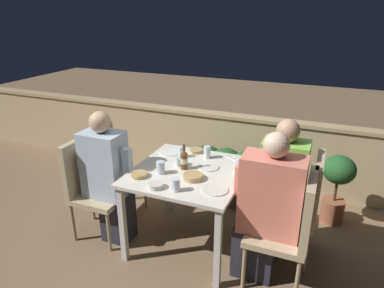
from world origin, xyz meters
TOP-DOWN VIEW (x-y plane):
  - ground_plane at (0.00, 0.00)m, footprint 16.00×16.00m
  - parapet_wall at (0.00, 1.39)m, footprint 9.00×0.18m
  - dining_table at (0.00, 0.00)m, footprint 0.95×0.99m
  - planter_hedge at (0.07, 0.87)m, footprint 0.86×0.47m
  - chair_left_near at (-0.93, -0.20)m, footprint 0.47×0.46m
  - person_blue_shirt at (-0.72, -0.20)m, footprint 0.47×0.26m
  - chair_left_far at (-0.98, 0.16)m, footprint 0.47×0.46m
  - chair_right_near at (0.93, -0.18)m, footprint 0.47×0.46m
  - person_coral_top at (0.72, -0.18)m, footprint 0.52×0.26m
  - chair_right_far at (0.96, 0.19)m, footprint 0.47×0.46m
  - person_green_blouse at (0.75, 0.19)m, footprint 0.47×0.26m
  - beer_bottle at (-0.05, 0.01)m, footprint 0.07×0.07m
  - plate_0 at (-0.33, 0.29)m, footprint 0.20×0.20m
  - plate_1 at (0.14, 0.11)m, footprint 0.19×0.19m
  - plate_2 at (0.33, -0.25)m, footprint 0.21×0.21m
  - bowl_0 at (-0.12, -0.39)m, footprint 0.12×0.12m
  - bowl_1 at (0.10, -0.14)m, footprint 0.17×0.17m
  - bowl_2 at (-0.34, -0.27)m, footprint 0.14×0.14m
  - bowl_3 at (-0.09, 0.40)m, footprint 0.13×0.13m
  - glass_cup_0 at (0.06, 0.31)m, footprint 0.07×0.07m
  - glass_cup_1 at (-0.20, -0.15)m, footprint 0.08×0.08m
  - glass_cup_2 at (0.41, 0.11)m, footprint 0.06×0.06m
  - glass_cup_3 at (-0.12, 0.06)m, footprint 0.08×0.08m
  - glass_cup_4 at (0.05, -0.37)m, footprint 0.07×0.07m
  - glass_cup_5 at (-0.18, 0.24)m, footprint 0.06×0.06m
  - fork_0 at (0.29, 0.37)m, footprint 0.15×0.11m
  - potted_plant at (1.24, 0.89)m, footprint 0.32×0.32m

SIDE VIEW (x-z plane):
  - ground_plane at x=0.00m, z-range 0.00..0.00m
  - planter_hedge at x=0.07m, z-range 0.04..0.67m
  - parapet_wall at x=0.00m, z-range 0.01..0.88m
  - potted_plant at x=1.24m, z-range 0.08..0.81m
  - chair_left_near at x=-0.93m, z-range 0.08..1.05m
  - chair_left_far at x=-0.98m, z-range 0.08..1.05m
  - chair_right_near at x=0.93m, z-range 0.08..1.05m
  - chair_right_far at x=0.96m, z-range 0.08..1.05m
  - person_coral_top at x=0.72m, z-range 0.00..1.27m
  - person_green_blouse at x=0.75m, z-range 0.01..1.27m
  - person_blue_shirt at x=-0.72m, z-range 0.01..1.27m
  - dining_table at x=0.00m, z-range 0.29..1.04m
  - fork_0 at x=0.29m, z-range 0.75..0.76m
  - plate_0 at x=-0.33m, z-range 0.75..0.76m
  - plate_1 at x=0.14m, z-range 0.75..0.76m
  - plate_2 at x=0.33m, z-range 0.75..0.76m
  - bowl_3 at x=-0.09m, z-range 0.76..0.79m
  - bowl_2 at x=-0.34m, z-range 0.76..0.79m
  - bowl_0 at x=-0.12m, z-range 0.76..0.80m
  - bowl_1 at x=0.10m, z-range 0.76..0.80m
  - glass_cup_3 at x=-0.12m, z-range 0.75..0.84m
  - glass_cup_2 at x=0.41m, z-range 0.75..0.84m
  - glass_cup_4 at x=0.05m, z-range 0.75..0.86m
  - glass_cup_5 at x=-0.18m, z-range 0.75..0.86m
  - glass_cup_1 at x=-0.20m, z-range 0.75..0.86m
  - glass_cup_0 at x=0.06m, z-range 0.75..0.87m
  - beer_bottle at x=-0.05m, z-range 0.73..0.96m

